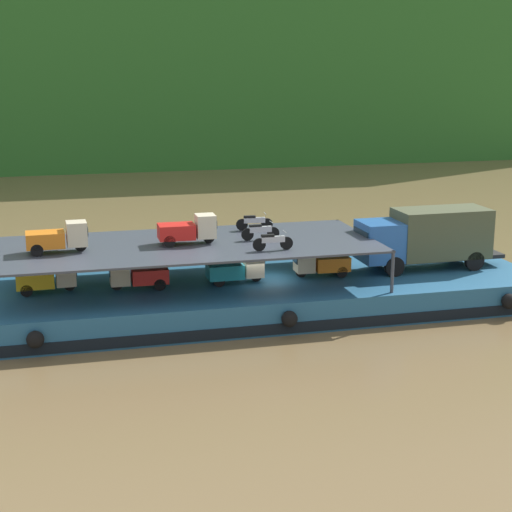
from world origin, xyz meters
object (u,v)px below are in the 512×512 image
mini_truck_lower_fore (320,263)px  mini_truck_upper_stern (58,238)px  motorcycle_upper_centre (260,231)px  motorcycle_upper_stbd (254,222)px  mini_truck_lower_stern (47,278)px  cargo_barge (264,294)px  motorcycle_upper_port (273,241)px  mini_truck_lower_mid (236,269)px  mini_truck_upper_mid (188,230)px  covered_lorry (427,237)px  mini_truck_lower_aft (138,275)px

mini_truck_lower_fore → mini_truck_upper_stern: (-12.63, -0.19, 2.00)m
motorcycle_upper_centre → motorcycle_upper_stbd: same height
mini_truck_lower_stern → motorcycle_upper_stbd: motorcycle_upper_stbd is taller
cargo_barge → mini_truck_upper_stern: bearing=-178.4°
mini_truck_lower_stern → motorcycle_upper_port: size_ratio=1.46×
mini_truck_upper_stern → motorcycle_upper_port: mini_truck_upper_stern is taller
mini_truck_lower_fore → mini_truck_lower_mid: bearing=-177.5°
mini_truck_upper_stern → motorcycle_upper_port: size_ratio=1.46×
mini_truck_upper_mid → motorcycle_upper_port: size_ratio=1.45×
covered_lorry → mini_truck_lower_fore: covered_lorry is taller
mini_truck_upper_stern → motorcycle_upper_stbd: (9.82, 2.59, -0.26)m
mini_truck_upper_stern → motorcycle_upper_port: (9.53, -2.00, -0.26)m
covered_lorry → mini_truck_lower_stern: covered_lorry is taller
mini_truck_lower_aft → mini_truck_upper_stern: size_ratio=0.99×
cargo_barge → mini_truck_lower_fore: bearing=-1.5°
mini_truck_lower_aft → motorcycle_upper_centre: bearing=1.7°
mini_truck_lower_fore → mini_truck_upper_mid: (-6.62, 0.09, 2.00)m
mini_truck_lower_aft → mini_truck_lower_fore: bearing=0.4°
cargo_barge → mini_truck_upper_stern: (-9.74, -0.27, 3.44)m
mini_truck_lower_mid → mini_truck_lower_fore: bearing=2.5°
mini_truck_upper_stern → mini_truck_lower_mid: bearing=-0.0°
cargo_barge → mini_truck_lower_aft: size_ratio=9.91×
mini_truck_lower_fore → mini_truck_upper_mid: 6.92m
covered_lorry → motorcycle_upper_centre: 8.88m
covered_lorry → mini_truck_lower_aft: (-14.84, -0.12, -1.00)m
covered_lorry → mini_truck_lower_fore: size_ratio=2.84×
cargo_barge → motorcycle_upper_port: bearing=-95.1°
mini_truck_lower_stern → cargo_barge: bearing=-1.9°
covered_lorry → mini_truck_upper_stern: 18.41m
cargo_barge → mini_truck_lower_fore: size_ratio=9.83×
mini_truck_lower_mid → mini_truck_upper_stern: 8.52m
mini_truck_lower_stern → mini_truck_lower_fore: size_ratio=1.00×
mini_truck_lower_stern → motorcycle_upper_centre: size_ratio=1.46×
mini_truck_upper_stern → motorcycle_upper_centre: size_ratio=1.46×
mini_truck_lower_aft → mini_truck_upper_mid: (2.47, 0.16, 2.00)m
mini_truck_lower_mid → motorcycle_upper_stbd: size_ratio=1.44×
mini_truck_upper_mid → mini_truck_upper_stern: bearing=-177.4°
mini_truck_lower_mid → mini_truck_lower_fore: (4.35, 0.19, 0.00)m
mini_truck_lower_aft → motorcycle_upper_stbd: bearing=21.5°
mini_truck_upper_mid → mini_truck_lower_fore: bearing=-0.8°
mini_truck_lower_mid → mini_truck_upper_mid: (-2.27, 0.28, 2.00)m
mini_truck_lower_aft → motorcycle_upper_port: bearing=-19.5°
mini_truck_lower_aft → mini_truck_lower_mid: (4.74, -0.12, 0.00)m
motorcycle_upper_stbd → covered_lorry: bearing=-15.3°
cargo_barge → mini_truck_upper_mid: 5.07m
mini_truck_lower_mid → mini_truck_upper_stern: mini_truck_upper_stern is taller
mini_truck_lower_aft → mini_truck_upper_stern: mini_truck_upper_stern is taller
mini_truck_upper_mid → motorcycle_upper_centre: 3.54m
mini_truck_lower_stern → mini_truck_lower_aft: same height
cargo_barge → motorcycle_upper_centre: 3.19m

